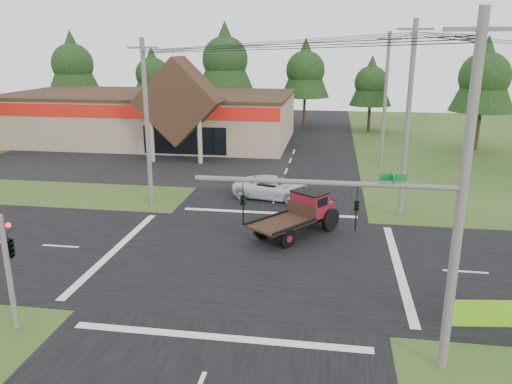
# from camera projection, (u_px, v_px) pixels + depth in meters

# --- Properties ---
(ground) EXTENTS (120.00, 120.00, 0.00)m
(ground) POSITION_uv_depth(u_px,v_px,m) (251.00, 259.00, 24.36)
(ground) COLOR #294117
(ground) RESTS_ON ground
(road_ns) EXTENTS (12.00, 120.00, 0.02)m
(road_ns) POSITION_uv_depth(u_px,v_px,m) (251.00, 258.00, 24.36)
(road_ns) COLOR black
(road_ns) RESTS_ON ground
(road_ew) EXTENTS (120.00, 12.00, 0.02)m
(road_ew) POSITION_uv_depth(u_px,v_px,m) (251.00, 258.00, 24.36)
(road_ew) COLOR black
(road_ew) RESTS_ON ground
(parking_apron) EXTENTS (28.00, 14.00, 0.02)m
(parking_apron) POSITION_uv_depth(u_px,v_px,m) (131.00, 163.00, 44.44)
(parking_apron) COLOR black
(parking_apron) RESTS_ON ground
(cvs_building) EXTENTS (30.40, 18.20, 9.19)m
(cvs_building) POSITION_uv_depth(u_px,v_px,m) (152.00, 116.00, 53.94)
(cvs_building) COLOR gray
(cvs_building) RESTS_ON ground
(traffic_signal_mast) EXTENTS (8.12, 0.24, 7.00)m
(traffic_signal_mast) POSITION_uv_depth(u_px,v_px,m) (399.00, 236.00, 15.15)
(traffic_signal_mast) COLOR #595651
(traffic_signal_mast) RESTS_ON ground
(traffic_signal_corner) EXTENTS (0.53, 2.48, 4.40)m
(traffic_signal_corner) POSITION_uv_depth(u_px,v_px,m) (7.00, 237.00, 17.53)
(traffic_signal_corner) COLOR #595651
(traffic_signal_corner) RESTS_ON ground
(utility_pole_nr) EXTENTS (2.00, 0.30, 11.00)m
(utility_pole_nr) POSITION_uv_depth(u_px,v_px,m) (462.00, 200.00, 14.57)
(utility_pole_nr) COLOR #595651
(utility_pole_nr) RESTS_ON ground
(utility_pole_nw) EXTENTS (2.00, 0.30, 10.50)m
(utility_pole_nw) POSITION_uv_depth(u_px,v_px,m) (147.00, 122.00, 31.62)
(utility_pole_nw) COLOR #595651
(utility_pole_nw) RESTS_ON ground
(utility_pole_ne) EXTENTS (2.00, 0.30, 11.50)m
(utility_pole_ne) POSITION_uv_depth(u_px,v_px,m) (408.00, 119.00, 29.13)
(utility_pole_ne) COLOR #595651
(utility_pole_ne) RESTS_ON ground
(utility_pole_n) EXTENTS (2.00, 0.30, 11.20)m
(utility_pole_n) POSITION_uv_depth(u_px,v_px,m) (385.00, 98.00, 42.45)
(utility_pole_n) COLOR #595651
(utility_pole_n) RESTS_ON ground
(tree_row_a) EXTENTS (6.72, 6.72, 12.12)m
(tree_row_a) POSITION_uv_depth(u_px,v_px,m) (72.00, 62.00, 64.46)
(tree_row_a) COLOR #332316
(tree_row_a) RESTS_ON ground
(tree_row_b) EXTENTS (5.60, 5.60, 10.10)m
(tree_row_b) POSITION_uv_depth(u_px,v_px,m) (152.00, 73.00, 65.27)
(tree_row_b) COLOR #332316
(tree_row_b) RESTS_ON ground
(tree_row_c) EXTENTS (7.28, 7.28, 13.13)m
(tree_row_c) POSITION_uv_depth(u_px,v_px,m) (225.00, 57.00, 62.29)
(tree_row_c) COLOR #332316
(tree_row_c) RESTS_ON ground
(tree_row_d) EXTENTS (6.16, 6.16, 11.11)m
(tree_row_d) POSITION_uv_depth(u_px,v_px,m) (305.00, 68.00, 62.14)
(tree_row_d) COLOR #332316
(tree_row_d) RESTS_ON ground
(tree_row_e) EXTENTS (5.04, 5.04, 9.09)m
(tree_row_e) POSITION_uv_depth(u_px,v_px,m) (371.00, 81.00, 59.45)
(tree_row_e) COLOR #332316
(tree_row_e) RESTS_ON ground
(tree_side_ne) EXTENTS (6.16, 6.16, 11.11)m
(tree_side_ne) POSITION_uv_depth(u_px,v_px,m) (485.00, 75.00, 48.12)
(tree_side_ne) COLOR #332316
(tree_side_ne) RESTS_ON ground
(antique_flatbed_truck) EXTENTS (5.07, 5.71, 2.33)m
(antique_flatbed_truck) POSITION_uv_depth(u_px,v_px,m) (296.00, 215.00, 27.07)
(antique_flatbed_truck) COLOR #5C0D17
(antique_flatbed_truck) RESTS_ON ground
(roadside_banner) EXTENTS (4.20, 0.66, 1.44)m
(roadside_banner) POSITION_uv_depth(u_px,v_px,m) (502.00, 318.00, 17.67)
(roadside_banner) COLOR #6EB217
(roadside_banner) RESTS_ON ground
(white_pickup) EXTENTS (5.72, 3.42, 1.49)m
(white_pickup) POSITION_uv_depth(u_px,v_px,m) (273.00, 188.00, 33.91)
(white_pickup) COLOR silver
(white_pickup) RESTS_ON ground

